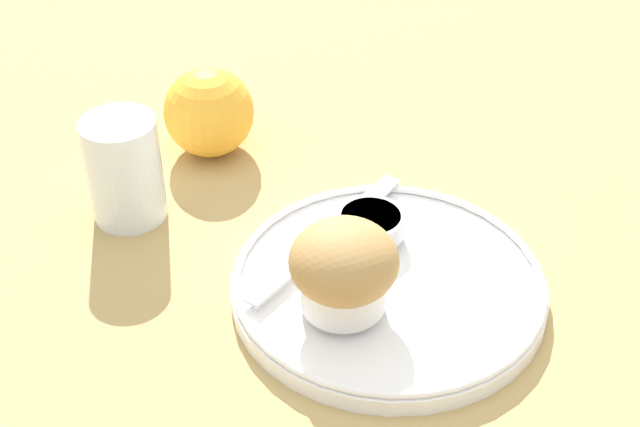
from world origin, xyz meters
The scene contains 8 objects.
ground_plane centered at (0.00, 0.00, 0.00)m, with size 3.00×3.00×0.00m, color tan.
plate centered at (0.01, 0.00, 0.01)m, with size 0.24×0.24×0.02m.
muffin centered at (-0.04, 0.00, 0.05)m, with size 0.08×0.08×0.07m.
cream_ramekin centered at (0.04, 0.05, 0.03)m, with size 0.06×0.06×0.02m.
berry_pair centered at (0.01, 0.06, 0.03)m, with size 0.03×0.02×0.02m.
butter_knife centered at (0.01, 0.07, 0.02)m, with size 0.20×0.05×0.00m.
orange_fruit centered at (0.03, 0.26, 0.04)m, with size 0.08×0.08×0.08m.
juice_glass centered at (-0.08, 0.22, 0.05)m, with size 0.06×0.06×0.09m.
Camera 1 is at (-0.37, -0.35, 0.47)m, focal length 50.00 mm.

